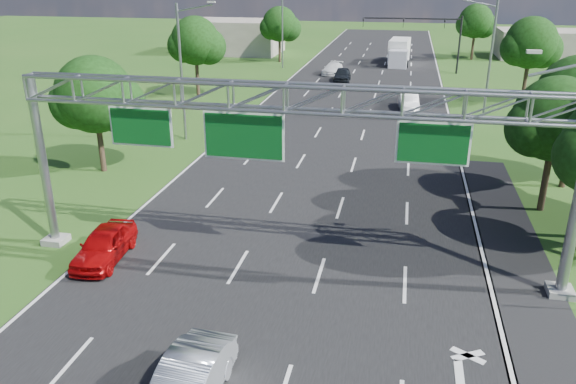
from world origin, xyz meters
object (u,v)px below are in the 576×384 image
(silver_sedan, at_px, (187,384))
(box_truck, at_px, (399,52))
(sign_gantry, at_px, (288,113))
(traffic_signal, at_px, (431,31))
(red_coupe, at_px, (104,245))

(silver_sedan, xyz_separation_m, box_truck, (4.48, 68.51, 0.82))
(sign_gantry, bearing_deg, traffic_signal, 82.32)
(red_coupe, relative_size, silver_sedan, 0.94)
(traffic_signal, height_order, silver_sedan, traffic_signal)
(sign_gantry, height_order, silver_sedan, sign_gantry)
(traffic_signal, xyz_separation_m, silver_sedan, (-8.33, -61.88, -4.41))
(traffic_signal, relative_size, silver_sedan, 2.64)
(sign_gantry, distance_m, box_truck, 59.96)
(traffic_signal, bearing_deg, silver_sedan, -97.67)
(traffic_signal, relative_size, red_coupe, 2.81)
(sign_gantry, distance_m, red_coupe, 10.27)
(red_coupe, height_order, silver_sedan, silver_sedan)
(sign_gantry, bearing_deg, red_coupe, -172.80)
(traffic_signal, height_order, red_coupe, traffic_signal)
(traffic_signal, xyz_separation_m, red_coupe, (-15.31, -54.03, -4.43))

